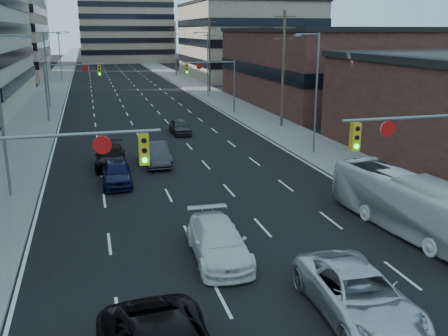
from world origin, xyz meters
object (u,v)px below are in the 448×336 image
silver_suv (358,294)px  sedan_blue (117,173)px  white_van (218,241)px  transit_bus (410,204)px

silver_suv → sedan_blue: bearing=113.6°
white_van → sedan_blue: white_van is taller
white_van → silver_suv: silver_suv is taller
white_van → transit_bus: size_ratio=0.54×
white_van → transit_bus: bearing=5.5°
silver_suv → transit_bus: 8.45m
white_van → silver_suv: 6.37m
silver_suv → sedan_blue: silver_suv is taller
silver_suv → transit_bus: transit_bus is taller
transit_bus → sedan_blue: 16.98m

